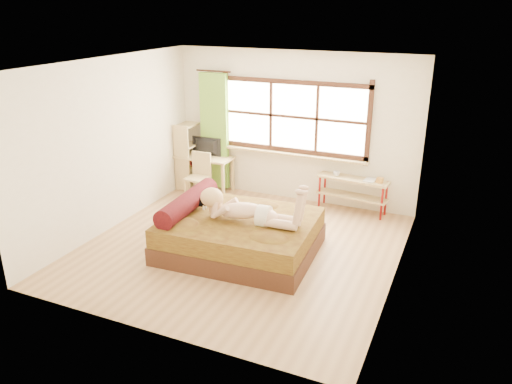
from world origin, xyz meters
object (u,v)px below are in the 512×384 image
at_px(bed, 237,233).
at_px(woman, 248,200).
at_px(pipe_shelf, 353,187).
at_px(chair, 199,173).
at_px(kitten, 200,200).
at_px(bookshelf, 189,155).
at_px(desk, 204,161).

relative_size(bed, woman, 1.49).
height_order(bed, pipe_shelf, bed).
xyz_separation_m(bed, chair, (-1.59, 1.70, 0.19)).
height_order(bed, kitten, bed).
height_order(pipe_shelf, bookshelf, bookshelf).
relative_size(woman, pipe_shelf, 1.20).
distance_m(kitten, desk, 2.22).
height_order(woman, pipe_shelf, woman).
distance_m(desk, chair, 0.40).
xyz_separation_m(chair, bookshelf, (-0.48, 0.43, 0.17)).
bearing_deg(bed, desk, 126.17).
xyz_separation_m(chair, pipe_shelf, (2.79, 0.49, -0.03)).
bearing_deg(chair, bed, -46.59).
distance_m(kitten, chair, 1.85).
bearing_deg(woman, chair, 132.70).
height_order(bed, bookshelf, bookshelf).
relative_size(desk, pipe_shelf, 0.88).
xyz_separation_m(bed, kitten, (-0.67, 0.10, 0.38)).
relative_size(bed, pipe_shelf, 1.79).
bearing_deg(bookshelf, desk, -10.59).
distance_m(woman, chair, 2.53).
bearing_deg(kitten, bed, -11.95).
relative_size(chair, bookshelf, 0.67).
bearing_deg(pipe_shelf, chair, -164.01).
relative_size(bed, desk, 2.03).
distance_m(bed, woman, 0.61).
bearing_deg(woman, bookshelf, 133.17).
height_order(desk, chair, chair).
height_order(woman, desk, woman).
bearing_deg(chair, pipe_shelf, 10.16).
bearing_deg(bed, pipe_shelf, 58.24).
height_order(woman, chair, woman).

